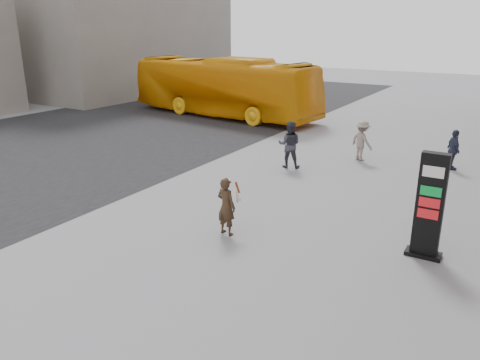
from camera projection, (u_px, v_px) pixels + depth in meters
The scene contains 9 objects.
ground at pixel (251, 236), 12.51m from camera, with size 100.00×100.00×0.00m, color #9E9EA3.
road at pixel (73, 140), 22.97m from camera, with size 16.00×60.00×0.01m, color black.
bg_building_far at pixel (123, 30), 38.98m from camera, with size 10.00×18.00×10.00m, color gray.
info_pylon at pixel (430, 206), 11.04m from camera, with size 0.84×0.43×2.61m.
woman at pixel (226, 206), 12.41m from camera, with size 0.66×0.62×1.59m.
bus at pixel (223, 87), 28.55m from camera, with size 2.96×12.64×3.52m, color orange.
pedestrian_a at pixel (289, 145), 18.30m from camera, with size 0.90×0.70×1.84m, color #32333D.
pedestrian_b at pixel (362, 141), 19.31m from camera, with size 1.08×0.62×1.67m, color gray.
pedestrian_c at pixel (453, 150), 18.06m from camera, with size 0.92×0.38×1.57m, color #293045.
Camera 1 is at (5.68, -9.88, 5.38)m, focal length 35.00 mm.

